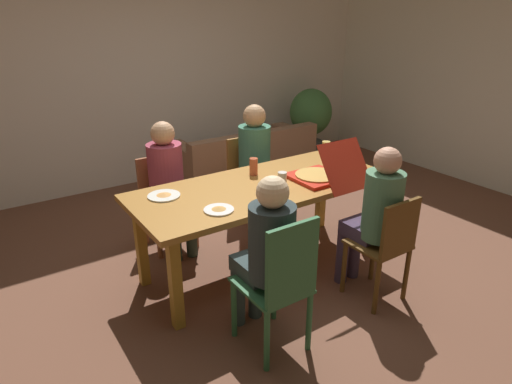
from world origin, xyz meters
name	(u,v)px	position (x,y,z in m)	size (l,w,h in m)	color
ground_plane	(262,266)	(0.00, 0.00, 0.00)	(20.00, 20.00, 0.00)	brown
back_wall	(138,64)	(0.00, 2.69, 1.48)	(6.99, 0.12, 2.96)	silver
side_wall_right	(448,61)	(3.50, 0.81, 1.48)	(0.12, 4.58, 2.96)	silver
dining_table	(263,194)	(0.00, 0.00, 0.70)	(2.17, 0.91, 0.78)	#A56D2B
chair_0	(165,199)	(-0.50, 0.88, 0.46)	(0.43, 0.40, 0.85)	#9B5835
person_0	(169,177)	(-0.50, 0.76, 0.71)	(0.31, 0.50, 1.21)	#324337
chair_1	(387,244)	(0.48, -0.92, 0.49)	(0.38, 0.39, 0.87)	brown
person_1	(375,212)	(0.48, -0.78, 0.71)	(0.28, 0.48, 1.22)	#42334A
chair_2	(281,283)	(-0.50, -0.92, 0.53)	(0.39, 0.44, 0.98)	#2D633A
person_2	(266,248)	(-0.50, -0.77, 0.70)	(0.29, 0.49, 1.21)	#334242
chair_3	(250,174)	(0.48, 0.93, 0.49)	(0.43, 0.43, 0.87)	#9D652A
person_3	(257,156)	(0.48, 0.79, 0.73)	(0.33, 0.53, 1.24)	#353C47
pizza_box_0	(321,175)	(0.45, -0.21, 0.83)	(0.42, 0.65, 0.38)	red
plate_0	(219,209)	(-0.55, -0.25, 0.79)	(0.22, 0.22, 0.03)	white
plate_1	(164,195)	(-0.78, 0.21, 0.79)	(0.25, 0.25, 0.03)	white
drinking_glass_0	(254,167)	(0.06, 0.23, 0.85)	(0.07, 0.07, 0.15)	#B75234
drinking_glass_1	(282,181)	(0.06, -0.18, 0.85)	(0.07, 0.07, 0.15)	silver
drinking_glass_2	(326,147)	(1.00, 0.34, 0.84)	(0.08, 0.08, 0.12)	#E5C162
couch	(245,160)	(1.07, 1.95, 0.26)	(1.85, 0.78, 0.69)	#92684D
potted_plant	(311,118)	(2.31, 2.11, 0.63)	(0.61, 0.61, 1.06)	#535452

